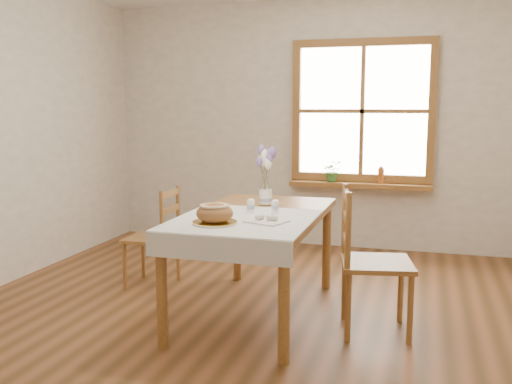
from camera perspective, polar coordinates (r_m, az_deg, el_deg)
ground at (r=4.01m, az=-1.26°, el=-13.47°), size 5.00×5.00×0.00m
room_walls at (r=3.72m, az=-1.35°, el=11.71°), size 4.60×5.10×2.65m
window at (r=6.03m, az=10.59°, el=7.95°), size 1.46×0.08×1.46m
window_sill at (r=6.02m, az=10.32°, el=0.70°), size 1.46×0.20×0.05m
dining_table at (r=4.09m, az=0.00°, el=-3.26°), size 0.90×1.60×0.75m
table_linen at (r=3.78m, az=-1.32°, el=-2.84°), size 0.91×0.99×0.01m
chair_left at (r=4.88m, az=-10.42°, el=-4.41°), size 0.42×0.40×0.83m
chair_right at (r=3.89m, az=11.99°, el=-6.77°), size 0.56×0.54×0.98m
bread_plate at (r=3.65m, az=-4.14°, el=-3.07°), size 0.33×0.33×0.01m
bread_loaf at (r=3.64m, az=-4.15°, el=-1.95°), size 0.24×0.24×0.13m
egg_napkin at (r=3.69m, az=1.06°, el=-2.95°), size 0.29×0.27×0.01m
eggs at (r=3.69m, az=1.06°, el=-2.56°), size 0.23×0.21×0.04m
salt_shaker at (r=4.00m, az=-0.53°, el=-1.37°), size 0.07×0.07×0.10m
pepper_shaker at (r=4.01m, az=1.91°, el=-1.41°), size 0.06×0.06×0.10m
flower_vase at (r=4.38m, az=0.97°, el=-0.59°), size 0.12×0.12×0.11m
lavender_bouquet at (r=4.35m, az=0.97°, el=2.31°), size 0.18×0.18×0.33m
potted_plant at (r=6.04m, az=7.65°, el=1.86°), size 0.26×0.27×0.17m
amber_bottle at (r=5.99m, az=12.39°, el=1.69°), size 0.08×0.08×0.18m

